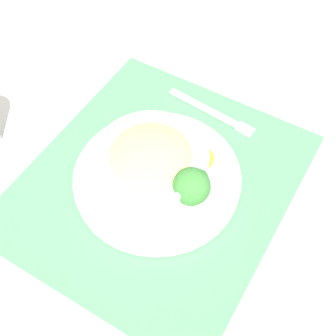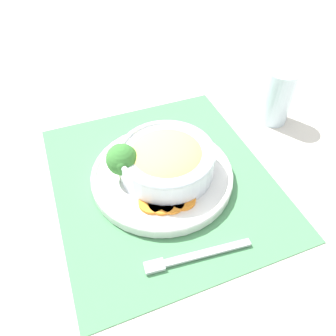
# 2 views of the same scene
# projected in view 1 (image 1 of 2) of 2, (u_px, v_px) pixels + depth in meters

# --- Properties ---
(ground_plane) EXTENTS (4.00, 4.00, 0.00)m
(ground_plane) POSITION_uv_depth(u_px,v_px,m) (157.00, 182.00, 0.79)
(ground_plane) COLOR beige
(placemat) EXTENTS (0.53, 0.48, 0.00)m
(placemat) POSITION_uv_depth(u_px,v_px,m) (157.00, 182.00, 0.79)
(placemat) COLOR #4C8C59
(placemat) RESTS_ON ground_plane
(plate) EXTENTS (0.28, 0.28, 0.02)m
(plate) POSITION_uv_depth(u_px,v_px,m) (157.00, 177.00, 0.78)
(plate) COLOR white
(plate) RESTS_ON placemat
(bowl) EXTENTS (0.19, 0.19, 0.07)m
(bowl) POSITION_uv_depth(u_px,v_px,m) (152.00, 160.00, 0.75)
(bowl) COLOR silver
(bowl) RESTS_ON plate
(broccoli_floret) EXTENTS (0.06, 0.06, 0.08)m
(broccoli_floret) POSITION_uv_depth(u_px,v_px,m) (191.00, 186.00, 0.71)
(broccoli_floret) COLOR #759E51
(broccoli_floret) RESTS_ON plate
(carrot_slice_near) EXTENTS (0.05, 0.05, 0.01)m
(carrot_slice_near) POSITION_uv_depth(u_px,v_px,m) (200.00, 158.00, 0.79)
(carrot_slice_near) COLOR orange
(carrot_slice_near) RESTS_ON plate
(carrot_slice_middle) EXTENTS (0.05, 0.05, 0.01)m
(carrot_slice_middle) POSITION_uv_depth(u_px,v_px,m) (194.00, 151.00, 0.80)
(carrot_slice_middle) COLOR orange
(carrot_slice_middle) RESTS_ON plate
(carrot_slice_far) EXTENTS (0.05, 0.05, 0.01)m
(carrot_slice_far) POSITION_uv_depth(u_px,v_px,m) (187.00, 145.00, 0.81)
(carrot_slice_far) COLOR orange
(carrot_slice_far) RESTS_ON plate
(carrot_slice_extra) EXTENTS (0.05, 0.05, 0.01)m
(carrot_slice_extra) POSITION_uv_depth(u_px,v_px,m) (178.00, 141.00, 0.82)
(carrot_slice_extra) COLOR orange
(carrot_slice_extra) RESTS_ON plate
(fork) EXTENTS (0.06, 0.18, 0.01)m
(fork) POSITION_uv_depth(u_px,v_px,m) (219.00, 116.00, 0.87)
(fork) COLOR silver
(fork) RESTS_ON placemat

